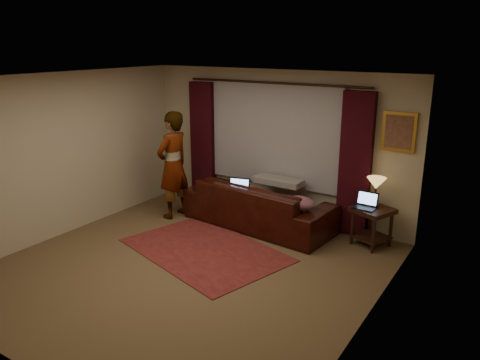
# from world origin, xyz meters

# --- Properties ---
(floor) EXTENTS (5.00, 5.00, 0.01)m
(floor) POSITION_xyz_m (0.00, 0.00, -0.01)
(floor) COLOR brown
(floor) RESTS_ON ground
(ceiling) EXTENTS (5.00, 5.00, 0.02)m
(ceiling) POSITION_xyz_m (0.00, 0.00, 2.60)
(ceiling) COLOR silver
(ceiling) RESTS_ON ground
(wall_back) EXTENTS (5.00, 0.02, 2.60)m
(wall_back) POSITION_xyz_m (0.00, 2.50, 1.30)
(wall_back) COLOR #BEB398
(wall_back) RESTS_ON ground
(wall_front) EXTENTS (5.00, 0.02, 2.60)m
(wall_front) POSITION_xyz_m (0.00, -2.50, 1.30)
(wall_front) COLOR #BEB398
(wall_front) RESTS_ON ground
(wall_left) EXTENTS (0.02, 5.00, 2.60)m
(wall_left) POSITION_xyz_m (-2.50, 0.00, 1.30)
(wall_left) COLOR #BEB398
(wall_left) RESTS_ON ground
(wall_right) EXTENTS (0.02, 5.00, 2.60)m
(wall_right) POSITION_xyz_m (2.50, 0.00, 1.30)
(wall_right) COLOR #BEB398
(wall_right) RESTS_ON ground
(sheer_curtain) EXTENTS (2.50, 0.05, 1.80)m
(sheer_curtain) POSITION_xyz_m (0.00, 2.44, 1.50)
(sheer_curtain) COLOR #98989F
(sheer_curtain) RESTS_ON wall_back
(drape_left) EXTENTS (0.50, 0.14, 2.30)m
(drape_left) POSITION_xyz_m (-1.50, 2.39, 1.18)
(drape_left) COLOR black
(drape_left) RESTS_ON floor
(drape_right) EXTENTS (0.50, 0.14, 2.30)m
(drape_right) POSITION_xyz_m (1.50, 2.39, 1.18)
(drape_right) COLOR black
(drape_right) RESTS_ON floor
(curtain_rod) EXTENTS (0.04, 0.04, 3.40)m
(curtain_rod) POSITION_xyz_m (0.00, 2.39, 2.38)
(curtain_rod) COLOR black
(curtain_rod) RESTS_ON wall_back
(picture_frame) EXTENTS (0.50, 0.04, 0.60)m
(picture_frame) POSITION_xyz_m (2.10, 2.47, 1.75)
(picture_frame) COLOR gold
(picture_frame) RESTS_ON wall_back
(sofa) EXTENTS (2.68, 1.36, 1.05)m
(sofa) POSITION_xyz_m (0.03, 1.89, 0.52)
(sofa) COLOR black
(sofa) RESTS_ON floor
(throw_blanket) EXTENTS (0.85, 0.35, 0.10)m
(throw_blanket) POSITION_xyz_m (0.26, 2.16, 1.05)
(throw_blanket) COLOR gray
(throw_blanket) RESTS_ON sofa
(clothing_pile) EXTENTS (0.55, 0.46, 0.20)m
(clothing_pile) POSITION_xyz_m (0.90, 1.68, 0.62)
(clothing_pile) COLOR #7B4858
(clothing_pile) RESTS_ON sofa
(laptop_sofa) EXTENTS (0.45, 0.48, 0.27)m
(laptop_sofa) POSITION_xyz_m (-0.31, 1.75, 0.66)
(laptop_sofa) COLOR black
(laptop_sofa) RESTS_ON sofa
(area_rug) EXTENTS (2.77, 2.21, 0.01)m
(area_rug) POSITION_xyz_m (-0.14, 0.59, 0.01)
(area_rug) COLOR maroon
(area_rug) RESTS_ON floor
(end_table) EXTENTS (0.69, 0.69, 0.61)m
(end_table) POSITION_xyz_m (1.91, 2.13, 0.31)
(end_table) COLOR black
(end_table) RESTS_ON floor
(tiffany_lamp) EXTENTS (0.40, 0.40, 0.47)m
(tiffany_lamp) POSITION_xyz_m (1.91, 2.20, 0.84)
(tiffany_lamp) COLOR olive
(tiffany_lamp) RESTS_ON end_table
(laptop_table) EXTENTS (0.34, 0.37, 0.24)m
(laptop_table) POSITION_xyz_m (1.80, 2.05, 0.73)
(laptop_table) COLOR black
(laptop_table) RESTS_ON end_table
(person) EXTENTS (0.59, 0.59, 1.90)m
(person) POSITION_xyz_m (-1.48, 1.47, 0.95)
(person) COLOR gray
(person) RESTS_ON floor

